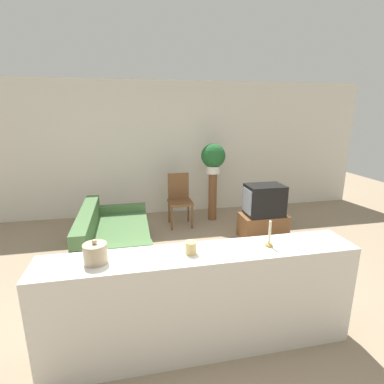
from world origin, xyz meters
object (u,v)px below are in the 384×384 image
(couch, at_px, (113,240))
(decorative_bowl, at_px, (95,253))
(television, at_px, (264,200))
(potted_plant, at_px, (213,157))
(wooden_chair, at_px, (179,197))

(couch, height_order, decorative_bowl, decorative_bowl)
(television, bearing_deg, decorative_bowl, -138.40)
(potted_plant, bearing_deg, television, -60.08)
(decorative_bowl, bearing_deg, potted_plant, 59.98)
(wooden_chair, height_order, decorative_bowl, decorative_bowl)
(television, relative_size, potted_plant, 1.09)
(wooden_chair, distance_m, decorative_bowl, 3.36)
(television, xyz_separation_m, potted_plant, (-0.60, 1.04, 0.59))
(couch, height_order, wooden_chair, wooden_chair)
(wooden_chair, xyz_separation_m, decorative_bowl, (-1.19, -3.11, 0.50))
(television, height_order, potted_plant, potted_plant)
(couch, height_order, television, television)
(couch, relative_size, wooden_chair, 1.82)
(couch, height_order, potted_plant, potted_plant)
(television, xyz_separation_m, wooden_chair, (-1.28, 0.92, -0.13))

